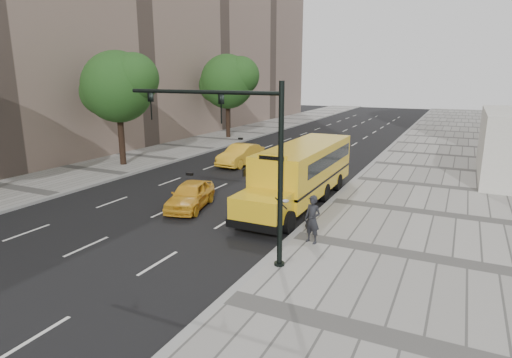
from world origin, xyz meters
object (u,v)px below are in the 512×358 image
at_px(tree_b, 119,86).
at_px(taxi_near, 190,195).
at_px(traffic_signal, 243,150).
at_px(tree_c, 228,81).
at_px(school_bus, 303,169).
at_px(pedestrian, 312,219).
at_px(taxi_far, 241,155).

distance_m(tree_b, taxi_near, 13.10).
bearing_deg(traffic_signal, tree_b, 145.09).
distance_m(tree_c, traffic_signal, 30.90).
distance_m(tree_b, school_bus, 15.67).
relative_size(school_bus, traffic_signal, 1.81).
relative_size(pedestrian, traffic_signal, 0.30).
relative_size(taxi_far, pedestrian, 2.45).
relative_size(tree_b, taxi_far, 1.77).
xyz_separation_m(school_bus, traffic_signal, (0.69, -8.20, 2.33)).
xyz_separation_m(tree_c, pedestrian, (17.34, -24.16, -4.84)).
distance_m(taxi_near, traffic_signal, 7.79).
bearing_deg(school_bus, tree_c, 128.97).
xyz_separation_m(taxi_far, traffic_signal, (8.05, -15.02, 3.32)).
bearing_deg(taxi_near, traffic_signal, -54.48).
distance_m(taxi_near, taxi_far, 10.86).
xyz_separation_m(taxi_near, traffic_signal, (5.36, -4.50, 3.41)).
height_order(tree_b, taxi_far, tree_b).
distance_m(tree_b, traffic_signal, 19.10).
bearing_deg(tree_c, school_bus, -51.03).
distance_m(tree_c, taxi_near, 24.93).
height_order(taxi_near, pedestrian, pedestrian).
relative_size(tree_b, taxi_near, 2.05).
bearing_deg(tree_c, traffic_signal, -59.65).
relative_size(school_bus, taxi_near, 2.87).
height_order(school_bus, pedestrian, school_bus).
height_order(tree_b, taxi_near, tree_b).
xyz_separation_m(school_bus, taxi_near, (-4.67, -3.70, -1.08)).
relative_size(tree_c, taxi_near, 2.15).
bearing_deg(traffic_signal, school_bus, 94.82).
height_order(tree_c, taxi_far, tree_c).
xyz_separation_m(tree_b, traffic_signal, (15.60, -10.89, -1.70)).
distance_m(school_bus, traffic_signal, 8.55).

